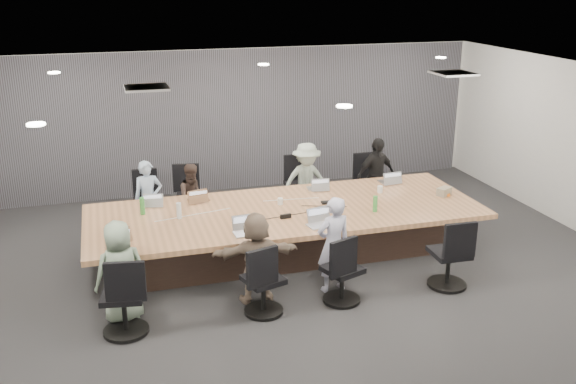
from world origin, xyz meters
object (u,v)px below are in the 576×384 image
object	(u,v)px
person_6	(333,244)
mug_brown	(108,232)
chair_6	(342,275)
laptop_0	(151,204)
laptop_2	(317,188)
stapler	(286,216)
chair_0	(148,206)
chair_3	(367,186)
chair_1	(191,200)
canvas_bag	(444,191)
person_0	(149,199)
laptop_1	(198,199)
chair_2	(300,189)
bottle_green_right	(375,204)
person_1	(194,198)
person_3	(376,175)
laptop_3	(389,181)
laptop_5	(247,233)
conference_table	(286,230)
bottle_green_left	(142,206)
person_5	(257,258)
laptop_4	(118,248)
laptop_6	(320,225)
chair_4	(123,301)
person_2	(306,182)
snack_packet	(444,194)
chair_5	(263,285)
bottle_clear	(179,211)
person_4	(121,272)

from	to	relation	value
person_6	mug_brown	xyz separation A→B (m)	(-2.92, 1.02, 0.12)
chair_6	laptop_0	world-z (taller)	chair_6
laptop_2	stapler	size ratio (longest dim) A/B	1.83
chair_0	laptop_0	world-z (taller)	chair_0
person_6	chair_3	bearing A→B (deg)	-129.65
chair_1	canvas_bag	size ratio (longest dim) A/B	3.54
person_0	laptop_2	world-z (taller)	person_0
chair_0	laptop_1	bearing A→B (deg)	130.27
stapler	person_0	bearing A→B (deg)	129.05
chair_2	bottle_green_right	size ratio (longest dim) A/B	3.57
person_0	person_1	xyz separation A→B (m)	(0.74, 0.00, -0.05)
chair_3	person_3	xyz separation A→B (m)	(0.00, -0.35, 0.32)
person_0	person_1	bearing A→B (deg)	-2.40
laptop_3	laptop_5	size ratio (longest dim) A/B	0.96
laptop_3	stapler	world-z (taller)	stapler
conference_table	person_1	xyz separation A→B (m)	(-1.22, 1.35, 0.19)
chair_0	bottle_green_right	size ratio (longest dim) A/B	3.22
laptop_1	bottle_green_left	xyz separation A→B (m)	(-0.90, -0.40, 0.12)
chair_0	laptop_0	bearing A→B (deg)	90.74
chair_3	stapler	bearing A→B (deg)	44.38
conference_table	bottle_green_left	distance (m)	2.21
laptop_1	stapler	xyz separation A→B (m)	(1.11, -1.17, 0.02)
person_5	person_6	bearing A→B (deg)	-176.25
person_6	bottle_green_right	world-z (taller)	person_6
laptop_4	bottle_green_right	size ratio (longest dim) A/B	1.24
laptop_4	laptop_6	bearing A→B (deg)	-13.77
stapler	laptop_6	bearing A→B (deg)	-56.20
person_1	chair_4	bearing A→B (deg)	-122.43
person_2	laptop_4	distance (m)	3.94
chair_4	person_5	distance (m)	1.78
person_6	snack_packet	bearing A→B (deg)	-161.22
laptop_3	person_6	xyz separation A→B (m)	(-1.82, -2.15, -0.07)
chair_5	bottle_clear	world-z (taller)	bottle_clear
chair_1	laptop_5	distance (m)	2.56
laptop_5	bottle_green_left	xyz separation A→B (m)	(-1.32, 1.20, 0.12)
chair_4	laptop_2	xyz separation A→B (m)	(3.30, 2.50, 0.32)
laptop_0	stapler	size ratio (longest dim) A/B	1.82
person_0	stapler	world-z (taller)	person_0
person_5	chair_3	bearing A→B (deg)	-129.70
chair_0	stapler	xyz separation A→B (m)	(1.85, -2.07, 0.38)
mug_brown	canvas_bag	size ratio (longest dim) A/B	0.47
chair_2	person_4	size ratio (longest dim) A/B	0.66
person_1	person_0	bearing A→B (deg)	170.79
canvas_bag	laptop_6	bearing A→B (deg)	-163.53
bottle_clear	person_4	bearing A→B (deg)	-122.71
chair_2	mug_brown	world-z (taller)	chair_2
person_5	bottle_clear	xyz separation A→B (m)	(-0.82, 1.42, 0.24)
chair_0	person_6	bearing A→B (deg)	127.04
chair_1	person_4	distance (m)	3.33
person_4	laptop_6	size ratio (longest dim) A/B	3.69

